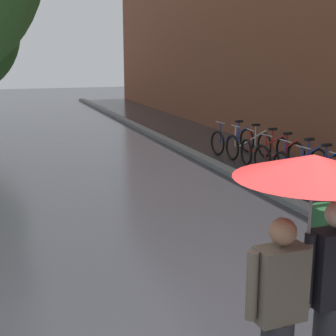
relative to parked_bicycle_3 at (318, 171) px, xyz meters
name	(u,v)px	position (x,y,z in m)	size (l,w,h in m)	color
kerb_strip	(186,150)	(-1.20, 4.60, -0.32)	(0.30, 36.00, 0.12)	slate
parked_bicycle_3	(318,171)	(0.00, 0.00, 0.00)	(1.14, 0.80, 0.96)	black
parked_bicycle_4	(300,164)	(0.08, 0.75, 0.00)	(1.09, 0.71, 0.96)	black
parked_bicycle_5	(280,156)	(0.09, 1.64, 0.00)	(1.14, 0.79, 0.96)	black
parked_bicycle_6	(265,150)	(0.13, 2.44, 0.00)	(1.14, 0.80, 0.96)	black
parked_bicycle_7	(249,145)	(0.10, 3.23, 0.00)	(1.11, 0.74, 0.96)	black
parked_bicycle_8	(233,141)	(0.00, 4.03, 0.00)	(1.16, 0.83, 0.96)	black
couple_under_umbrella	(310,238)	(-4.23, -5.60, 1.06)	(1.21, 1.21, 2.10)	#2D2D33
litter_bin	(326,237)	(-2.37, -3.44, 0.05)	(0.44, 0.44, 0.85)	#1E4C28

